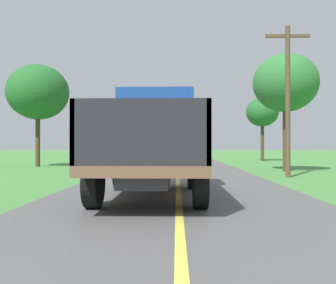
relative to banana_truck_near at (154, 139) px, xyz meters
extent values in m
cube|color=#2D2D30|center=(0.00, -0.81, -0.79)|extent=(0.90, 5.51, 0.24)
cube|color=brown|center=(0.00, -0.81, -0.59)|extent=(2.30, 5.80, 0.20)
cube|color=#1E479E|center=(0.00, 1.14, 0.46)|extent=(2.10, 1.90, 1.90)
cube|color=black|center=(0.00, 2.10, 0.79)|extent=(1.78, 0.02, 0.76)
cube|color=#232328|center=(-1.11, -1.78, 0.06)|extent=(0.08, 3.85, 1.10)
cube|color=#232328|center=(1.11, -1.78, 0.06)|extent=(0.08, 3.85, 1.10)
cube|color=#232328|center=(0.00, -3.67, 0.06)|extent=(2.30, 0.08, 1.10)
cube|color=#232328|center=(0.00, 0.10, 0.06)|extent=(2.30, 0.08, 1.10)
cylinder|color=black|center=(-1.05, 0.99, -0.89)|extent=(0.28, 1.00, 1.00)
cylinder|color=black|center=(1.05, 0.99, -0.89)|extent=(0.28, 1.00, 1.00)
cylinder|color=black|center=(-1.05, -2.40, -0.89)|extent=(0.28, 1.00, 1.00)
cylinder|color=black|center=(1.05, -2.40, -0.89)|extent=(0.28, 1.00, 1.00)
ellipsoid|color=#A2CD1F|center=(0.43, -0.49, -0.32)|extent=(0.56, 0.62, 0.47)
ellipsoid|color=#AABC21|center=(-0.53, -1.32, -0.32)|extent=(0.43, 0.55, 0.48)
ellipsoid|color=#96C51C|center=(0.18, -1.94, 0.03)|extent=(0.41, 0.50, 0.39)
ellipsoid|color=#A0B525|center=(0.72, -1.81, 0.32)|extent=(0.47, 0.43, 0.42)
ellipsoid|color=#99C721|center=(-0.39, -3.24, 0.32)|extent=(0.56, 0.62, 0.45)
ellipsoid|color=#9CBE22|center=(0.44, -1.72, 0.00)|extent=(0.56, 0.69, 0.38)
ellipsoid|color=#A9CD21|center=(-0.63, -1.53, 0.02)|extent=(0.48, 0.44, 0.40)
ellipsoid|color=#A7C51C|center=(-0.04, -0.23, -0.30)|extent=(0.41, 0.41, 0.50)
ellipsoid|color=#AAC825|center=(0.46, -0.71, -0.30)|extent=(0.42, 0.53, 0.41)
ellipsoid|color=#99B635|center=(-0.52, -1.18, 0.35)|extent=(0.43, 0.43, 0.46)
ellipsoid|color=#A9BF29|center=(-0.18, -3.35, 0.01)|extent=(0.54, 0.60, 0.38)
ellipsoid|color=#ABCD2D|center=(0.12, -2.01, -0.03)|extent=(0.50, 0.50, 0.44)
ellipsoid|color=#ABB730|center=(-0.02, -1.66, 0.03)|extent=(0.47, 0.54, 0.41)
ellipsoid|color=#93C034|center=(-0.29, -3.38, -0.28)|extent=(0.48, 0.61, 0.45)
cube|color=#2D2D30|center=(-0.07, 12.14, -0.79)|extent=(0.90, 5.51, 0.24)
cube|color=brown|center=(-0.07, 12.14, -0.59)|extent=(2.30, 5.80, 0.20)
cube|color=#197A4C|center=(-0.07, 14.09, 0.46)|extent=(2.10, 1.90, 1.90)
cube|color=black|center=(-0.07, 15.04, 0.79)|extent=(1.79, 0.02, 0.76)
cube|color=maroon|center=(-1.18, 11.16, 0.06)|extent=(0.08, 3.85, 1.10)
cube|color=maroon|center=(1.04, 11.16, 0.06)|extent=(0.08, 3.85, 1.10)
cube|color=maroon|center=(-0.07, 9.28, 0.06)|extent=(2.30, 0.08, 1.10)
cube|color=maroon|center=(-0.07, 13.05, 0.06)|extent=(2.30, 0.08, 1.10)
cylinder|color=black|center=(-1.12, 13.93, -0.89)|extent=(0.28, 1.00, 1.00)
cylinder|color=black|center=(0.98, 13.93, -0.89)|extent=(0.28, 1.00, 1.00)
cylinder|color=black|center=(-1.12, 10.54, -0.89)|extent=(0.28, 1.00, 1.00)
cylinder|color=black|center=(0.98, 10.54, -0.89)|extent=(0.28, 1.00, 1.00)
ellipsoid|color=#97C034|center=(0.74, 10.86, -0.28)|extent=(0.40, 0.46, 0.38)
ellipsoid|color=#98BF30|center=(-0.13, 9.68, -0.03)|extent=(0.51, 0.50, 0.38)
ellipsoid|color=#A5BA23|center=(-0.13, 12.74, -0.29)|extent=(0.43, 0.55, 0.44)
ellipsoid|color=#95BF23|center=(0.41, 12.20, 0.34)|extent=(0.50, 0.48, 0.50)
ellipsoid|color=#A7BC2C|center=(0.81, 11.76, 0.00)|extent=(0.47, 0.49, 0.38)
ellipsoid|color=#A4C41F|center=(-0.27, 10.77, -0.30)|extent=(0.41, 0.41, 0.41)
ellipsoid|color=#AAC62E|center=(-0.40, 11.91, 0.33)|extent=(0.43, 0.43, 0.43)
ellipsoid|color=#92BE33|center=(0.35, 12.57, -0.31)|extent=(0.42, 0.41, 0.48)
ellipsoid|color=#9FC42E|center=(0.37, 10.83, 0.36)|extent=(0.48, 0.49, 0.43)
ellipsoid|color=#A9BF2A|center=(-0.22, 11.04, 0.00)|extent=(0.54, 0.68, 0.40)
ellipsoid|color=#98B734|center=(0.54, 12.34, -0.28)|extent=(0.58, 0.68, 0.49)
cylinder|color=brown|center=(5.15, 5.58, 1.63)|extent=(0.20, 0.20, 6.19)
cube|color=brown|center=(5.15, 5.58, 4.32)|extent=(1.80, 0.12, 0.12)
cylinder|color=#4C3823|center=(6.06, 9.03, 0.10)|extent=(0.28, 0.28, 3.15)
ellipsoid|color=#2D7033|center=(6.06, 9.03, 2.97)|extent=(3.23, 3.23, 2.91)
cylinder|color=#4C3823|center=(7.65, 20.96, 0.02)|extent=(0.28, 0.28, 2.98)
ellipsoid|color=#236028|center=(7.65, 20.96, 2.56)|extent=(2.64, 2.64, 2.37)
cylinder|color=#4C3823|center=(-7.92, 12.86, 0.07)|extent=(0.28, 0.28, 3.07)
ellipsoid|color=#236028|center=(-7.92, 12.86, 3.10)|extent=(3.74, 3.74, 3.37)
camera|label=1|loc=(0.59, -9.68, -0.15)|focal=39.68mm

